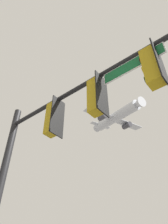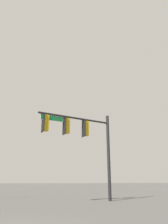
% 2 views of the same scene
% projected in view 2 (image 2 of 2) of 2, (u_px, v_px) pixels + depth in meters
% --- Properties ---
extents(signal_pole_near, '(5.81, 1.08, 6.37)m').
position_uv_depth(signal_pole_near, '(83.00, 136.00, 15.93)').
color(signal_pole_near, black).
rests_on(signal_pole_near, ground_plane).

